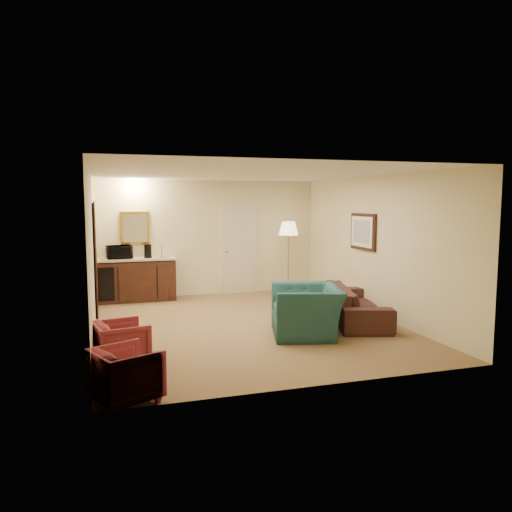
{
  "coord_description": "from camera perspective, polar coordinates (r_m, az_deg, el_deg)",
  "views": [
    {
      "loc": [
        -2.36,
        -8.13,
        2.15
      ],
      "look_at": [
        0.34,
        0.5,
        1.14
      ],
      "focal_mm": 35.0,
      "sensor_mm": 36.0,
      "label": 1
    }
  ],
  "objects": [
    {
      "name": "rose_chair_near",
      "position": [
        6.79,
        -15.13,
        -9.41
      ],
      "size": [
        0.71,
        0.74,
        0.66
      ],
      "primitive_type": "imported",
      "rotation": [
        0.0,
        0.0,
        1.77
      ],
      "color": "#8E2E40",
      "rests_on": "ground"
    },
    {
      "name": "floor_lamp",
      "position": [
        11.36,
        3.71,
        -0.24
      ],
      "size": [
        0.46,
        0.46,
        1.68
      ],
      "primitive_type": "cube",
      "rotation": [
        0.0,
        0.0,
        -0.02
      ],
      "color": "#BB883E",
      "rests_on": "ground"
    },
    {
      "name": "sofa",
      "position": [
        9.09,
        11.38,
        -4.74
      ],
      "size": [
        1.2,
        2.23,
        0.84
      ],
      "primitive_type": "imported",
      "rotation": [
        0.0,
        0.0,
        1.28
      ],
      "color": "black",
      "rests_on": "ground"
    },
    {
      "name": "wetbar_cabinet",
      "position": [
        11.01,
        -13.45,
        -2.63
      ],
      "size": [
        1.64,
        0.58,
        0.92
      ],
      "primitive_type": "cube",
      "color": "#3E1B13",
      "rests_on": "ground"
    },
    {
      "name": "coffee_table",
      "position": [
        10.22,
        7.04,
        -4.42
      ],
      "size": [
        0.96,
        0.75,
        0.49
      ],
      "primitive_type": "cube",
      "rotation": [
        0.0,
        0.0,
        0.23
      ],
      "color": "#331A11",
      "rests_on": "ground"
    },
    {
      "name": "ground",
      "position": [
        8.74,
        -1.13,
        -7.87
      ],
      "size": [
        6.0,
        6.0,
        0.0
      ],
      "primitive_type": "plane",
      "color": "brown",
      "rests_on": "ground"
    },
    {
      "name": "coffee_maker",
      "position": [
        10.95,
        -12.26,
        0.56
      ],
      "size": [
        0.17,
        0.17,
        0.3
      ],
      "primitive_type": "cylinder",
      "rotation": [
        0.0,
        0.0,
        -0.08
      ],
      "color": "black",
      "rests_on": "wetbar_cabinet"
    },
    {
      "name": "room_walls",
      "position": [
        9.2,
        -3.08,
        3.67
      ],
      "size": [
        5.02,
        6.01,
        2.61
      ],
      "color": "beige",
      "rests_on": "ground"
    },
    {
      "name": "waste_bin",
      "position": [
        10.97,
        -9.95,
        -4.23
      ],
      "size": [
        0.3,
        0.3,
        0.3
      ],
      "primitive_type": "cylinder",
      "rotation": [
        0.0,
        0.0,
        0.35
      ],
      "color": "black",
      "rests_on": "ground"
    },
    {
      "name": "microwave",
      "position": [
        10.93,
        -15.38,
        0.6
      ],
      "size": [
        0.54,
        0.36,
        0.34
      ],
      "primitive_type": "imported",
      "rotation": [
        0.0,
        0.0,
        0.17
      ],
      "color": "black",
      "rests_on": "wetbar_cabinet"
    },
    {
      "name": "rose_chair_far",
      "position": [
        5.64,
        -14.62,
        -12.68
      ],
      "size": [
        0.8,
        0.82,
        0.66
      ],
      "primitive_type": "imported",
      "rotation": [
        0.0,
        0.0,
        1.98
      ],
      "color": "#8E2E40",
      "rests_on": "ground"
    },
    {
      "name": "teal_armchair",
      "position": [
        8.04,
        5.83,
        -5.3
      ],
      "size": [
        1.07,
        1.37,
        1.06
      ],
      "primitive_type": "imported",
      "rotation": [
        0.0,
        0.0,
        -1.84
      ],
      "color": "#1E484B",
      "rests_on": "ground"
    }
  ]
}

